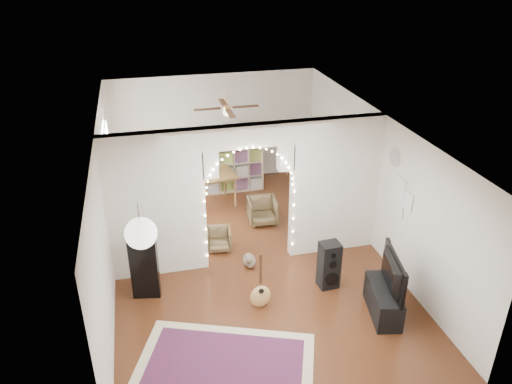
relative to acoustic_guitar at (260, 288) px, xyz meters
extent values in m
plane|color=black|center=(0.14, 1.44, -0.38)|extent=(7.50, 7.50, 0.00)
cube|color=white|center=(0.14, 1.44, 2.32)|extent=(5.00, 7.50, 0.02)
cube|color=silver|center=(0.14, 5.19, 0.97)|extent=(5.00, 0.02, 2.70)
cube|color=silver|center=(0.14, -2.31, 0.97)|extent=(5.00, 0.02, 2.70)
cube|color=silver|center=(-2.36, 1.44, 0.97)|extent=(0.02, 7.50, 2.70)
cube|color=silver|center=(2.64, 1.44, 0.97)|extent=(0.02, 7.50, 2.70)
cube|color=silver|center=(-1.51, 1.44, 0.97)|extent=(1.70, 0.20, 2.70)
cube|color=silver|center=(1.79, 1.44, 0.97)|extent=(1.70, 0.20, 2.70)
cube|color=silver|center=(0.14, 1.44, 2.12)|extent=(1.60, 0.20, 0.40)
cube|color=white|center=(-2.33, 3.24, 1.12)|extent=(0.04, 1.20, 1.40)
cylinder|color=white|center=(2.62, 0.84, 1.72)|extent=(0.03, 0.31, 0.31)
sphere|color=white|center=(-1.76, -0.96, 1.87)|extent=(0.40, 0.40, 0.40)
cube|color=maroon|center=(-0.86, -1.27, -0.38)|extent=(3.03, 2.66, 0.02)
cube|color=black|center=(-1.81, 0.74, 0.22)|extent=(0.48, 0.24, 1.21)
ellipsoid|color=#BF844C|center=(0.00, 0.00, -0.01)|extent=(0.36, 0.14, 0.42)
cube|color=black|center=(0.00, 0.00, 0.34)|extent=(0.04, 0.03, 0.49)
cube|color=black|center=(0.00, 0.00, 0.60)|extent=(0.05, 0.03, 0.11)
ellipsoid|color=brown|center=(0.09, 1.19, -0.26)|extent=(0.33, 0.41, 0.25)
sphere|color=brown|center=(0.04, 1.05, -0.13)|extent=(0.19, 0.19, 0.15)
cone|color=brown|center=(0.01, 1.05, -0.06)|extent=(0.05, 0.05, 0.05)
cone|color=brown|center=(0.08, 1.05, -0.06)|extent=(0.05, 0.05, 0.05)
cylinder|color=brown|center=(0.15, 1.37, -0.34)|extent=(0.11, 0.23, 0.08)
cube|color=black|center=(1.30, 0.29, 0.05)|extent=(0.36, 0.31, 0.87)
cylinder|color=black|center=(1.31, 0.14, -0.14)|extent=(0.25, 0.04, 0.25)
cylinder|color=black|center=(1.31, 0.14, 0.15)|extent=(0.14, 0.03, 0.14)
cylinder|color=black|center=(1.31, 0.14, 0.34)|extent=(0.08, 0.02, 0.08)
cube|color=black|center=(1.89, -0.62, -0.13)|extent=(0.60, 1.06, 0.50)
imported|color=black|center=(1.89, -0.62, 0.42)|extent=(0.36, 1.08, 0.62)
cube|color=tan|center=(0.44, 4.46, 0.35)|extent=(1.44, 0.37, 1.48)
cube|color=brown|center=(-0.26, 3.82, 0.35)|extent=(1.32, 0.99, 0.05)
cylinder|color=brown|center=(-0.72, 3.41, -0.03)|extent=(0.05, 0.05, 0.70)
cylinder|color=brown|center=(0.31, 3.59, -0.03)|extent=(0.05, 0.05, 0.70)
cylinder|color=brown|center=(-0.83, 4.04, -0.03)|extent=(0.05, 0.05, 0.70)
cylinder|color=brown|center=(0.20, 4.22, -0.03)|extent=(0.05, 0.05, 0.70)
imported|color=white|center=(-0.26, 3.82, 0.47)|extent=(0.21, 0.21, 0.19)
imported|color=brown|center=(-0.36, 1.91, -0.17)|extent=(0.52, 0.53, 0.44)
imported|color=brown|center=(0.73, 2.74, -0.11)|extent=(0.63, 0.65, 0.55)
camera|label=1|loc=(-1.63, -6.38, 5.04)|focal=35.00mm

